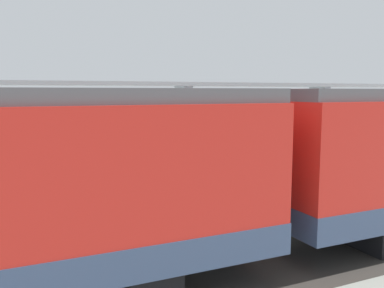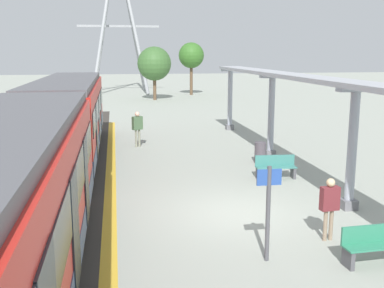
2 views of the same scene
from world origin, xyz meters
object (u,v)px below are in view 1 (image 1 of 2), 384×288
at_px(canopy_pillar_third, 184,130).
at_px(passenger_by_the_benches, 248,152).
at_px(bench_mid_platform, 101,175).
at_px(trash_bin, 28,180).
at_px(bench_near_end, 270,162).
at_px(platform_info_sign, 296,149).
at_px(canopy_pillar_second, 318,124).

xyz_separation_m(canopy_pillar_third, passenger_by_the_benches, (-1.67, -2.12, -0.84)).
xyz_separation_m(bench_mid_platform, trash_bin, (0.19, 2.47, 0.00)).
distance_m(bench_near_end, trash_bin, 9.66).
bearing_deg(bench_near_end, passenger_by_the_benches, 107.32).
distance_m(bench_mid_platform, passenger_by_the_benches, 5.87).
bearing_deg(bench_mid_platform, bench_near_end, -91.93).
xyz_separation_m(platform_info_sign, passenger_by_the_benches, (1.88, 0.85, -0.32)).
relative_size(bench_mid_platform, platform_info_sign, 0.69).
height_order(canopy_pillar_second, bench_near_end, canopy_pillar_second).
distance_m(canopy_pillar_third, platform_info_sign, 4.66).
xyz_separation_m(canopy_pillar_third, bench_mid_platform, (-1.00, 3.68, -1.41)).
height_order(bench_mid_platform, platform_info_sign, platform_info_sign).
relative_size(trash_bin, passenger_by_the_benches, 0.55).
bearing_deg(platform_info_sign, canopy_pillar_third, 39.92).
bearing_deg(trash_bin, canopy_pillar_third, -82.52).
distance_m(bench_near_end, platform_info_sign, 2.53).
distance_m(canopy_pillar_third, passenger_by_the_benches, 2.83).
bearing_deg(trash_bin, passenger_by_the_benches, -95.99).
height_order(trash_bin, passenger_by_the_benches, passenger_by_the_benches).
height_order(canopy_pillar_second, platform_info_sign, canopy_pillar_second).
relative_size(bench_near_end, bench_mid_platform, 1.00).
relative_size(platform_info_sign, passenger_by_the_benches, 1.37).
height_order(bench_near_end, trash_bin, trash_bin).
height_order(canopy_pillar_third, bench_mid_platform, canopy_pillar_third).
distance_m(canopy_pillar_second, passenger_by_the_benches, 5.37).
height_order(canopy_pillar_second, passenger_by_the_benches, canopy_pillar_second).
bearing_deg(bench_near_end, trash_bin, 87.41).
xyz_separation_m(bench_near_end, trash_bin, (0.44, 9.65, 0.00)).
bearing_deg(trash_bin, bench_mid_platform, -94.49).
bearing_deg(canopy_pillar_second, canopy_pillar_third, 90.00).
height_order(bench_mid_platform, passenger_by_the_benches, passenger_by_the_benches).
height_order(bench_near_end, passenger_by_the_benches, passenger_by_the_benches).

